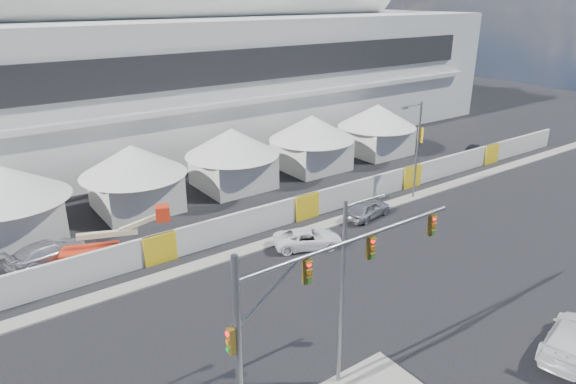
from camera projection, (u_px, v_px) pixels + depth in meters
ground at (387, 341)px, 25.90m from camera, size 160.00×160.00×0.00m
far_curb at (442, 188)px, 46.24m from camera, size 80.00×1.20×0.12m
stadium at (182, 59)px, 58.65m from camera, size 80.00×24.80×21.98m
tent_row at (186, 162)px, 43.20m from camera, size 53.40×8.40×5.40m
hoarding_fence at (306, 206)px, 39.78m from camera, size 70.00×0.25×2.00m
scaffold_tower at (431, 69)px, 76.04m from camera, size 4.40×4.40×12.00m
sedan_silver at (367, 209)px, 40.00m from camera, size 2.48×4.54×1.47m
pickup_curb at (308, 238)px, 35.34m from camera, size 3.90×5.19×1.31m
pickup_near at (573, 338)px, 24.88m from camera, size 3.41×5.80×1.58m
lot_car_b at (474, 150)px, 55.23m from camera, size 2.93×4.32×1.37m
lot_car_c at (48, 252)px, 33.26m from camera, size 3.32×5.51×1.50m
traffic_mast at (290, 320)px, 19.78m from camera, size 11.51×0.78×8.03m
streetlight_median at (346, 282)px, 21.42m from camera, size 2.40×0.24×8.69m
streetlight_curb at (416, 144)px, 42.28m from camera, size 2.47×0.55×8.32m
boom_lift at (101, 248)px, 33.40m from camera, size 7.29×2.78×3.57m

